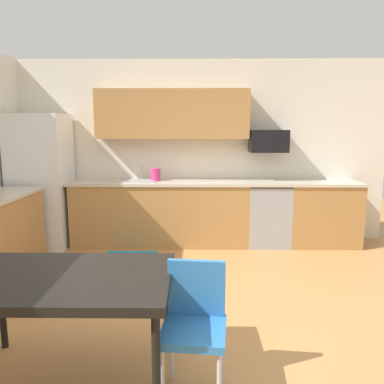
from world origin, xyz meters
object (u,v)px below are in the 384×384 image
at_px(refrigerator, 42,181).
at_px(kettle, 156,175).
at_px(chair_near_table, 195,318).
at_px(oven_range, 267,214).
at_px(dining_table, 64,284).
at_px(microwave, 268,141).

xyz_separation_m(refrigerator, kettle, (1.63, 0.13, 0.07)).
bearing_deg(chair_near_table, oven_range, 71.81).
relative_size(dining_table, chair_near_table, 1.65).
distance_m(oven_range, microwave, 1.06).
xyz_separation_m(refrigerator, oven_range, (3.27, 0.08, -0.49)).
bearing_deg(microwave, dining_table, -120.63).
bearing_deg(microwave, refrigerator, -176.85).
distance_m(refrigerator, dining_table, 3.34).
relative_size(refrigerator, chair_near_table, 2.23).
relative_size(dining_table, kettle, 7.00).
bearing_deg(dining_table, microwave, 59.37).
relative_size(refrigerator, oven_range, 2.09).
bearing_deg(dining_table, refrigerator, 114.14).
xyz_separation_m(refrigerator, dining_table, (1.36, -3.04, -0.26)).
relative_size(microwave, chair_near_table, 0.64).
bearing_deg(chair_near_table, refrigerator, 125.41).
relative_size(microwave, kettle, 2.70).
bearing_deg(microwave, oven_range, -90.00).
bearing_deg(kettle, dining_table, -94.82).
bearing_deg(dining_table, kettle, 85.18).
distance_m(microwave, chair_near_table, 3.61).
bearing_deg(chair_near_table, microwave, 72.32).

